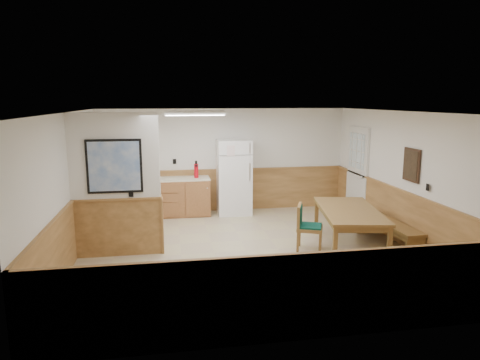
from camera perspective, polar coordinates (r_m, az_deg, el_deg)
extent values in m
plane|color=tan|center=(7.88, 0.84, -9.42)|extent=(6.00, 6.00, 0.00)
cube|color=white|center=(7.41, 0.89, 9.07)|extent=(6.00, 6.00, 0.02)
cube|color=white|center=(10.47, -2.14, 2.66)|extent=(6.00, 0.02, 2.50)
cube|color=white|center=(8.61, 20.91, 0.21)|extent=(0.02, 6.00, 2.50)
cube|color=white|center=(7.60, -21.97, -1.16)|extent=(0.02, 6.00, 2.50)
cube|color=tan|center=(10.58, -2.10, -1.38)|extent=(6.00, 0.04, 1.00)
cube|color=tan|center=(8.75, 20.47, -4.62)|extent=(0.04, 6.00, 1.00)
cube|color=tan|center=(7.78, -21.44, -6.58)|extent=(0.04, 6.00, 1.00)
cube|color=white|center=(7.59, -16.38, 3.00)|extent=(1.50, 0.15, 1.50)
cube|color=tan|center=(7.85, -15.90, -6.08)|extent=(1.50, 0.17, 1.00)
cube|color=black|center=(7.52, -16.40, 1.77)|extent=(0.92, 0.03, 0.92)
cube|color=silver|center=(7.50, -16.41, 1.75)|extent=(0.84, 0.01, 0.84)
cube|color=#9F5D38|center=(10.22, -8.00, -2.32)|extent=(1.40, 0.60, 0.86)
cube|color=#9F5D38|center=(10.29, -16.22, -2.56)|extent=(0.06, 0.60, 0.86)
cube|color=#9F5D38|center=(10.23, -12.10, -2.44)|extent=(0.06, 0.60, 0.86)
cube|color=beige|center=(10.13, -10.33, 0.09)|extent=(2.20, 0.60, 0.04)
cube|color=beige|center=(10.41, -10.33, 0.77)|extent=(2.20, 0.02, 0.10)
cube|color=silver|center=(10.28, 15.35, 0.87)|extent=(0.05, 1.02, 2.15)
cube|color=silver|center=(10.28, 15.30, 0.87)|extent=(0.04, 0.90, 2.05)
cube|color=silver|center=(10.20, 15.31, 3.77)|extent=(0.02, 0.76, 0.80)
cube|color=silver|center=(10.35, -13.77, 3.94)|extent=(0.80, 0.03, 1.00)
cube|color=white|center=(10.34, -13.77, 3.93)|extent=(0.70, 0.01, 0.90)
cube|color=#332014|center=(8.29, 21.91, 1.87)|extent=(0.03, 0.50, 0.60)
cube|color=black|center=(8.28, 21.79, 1.87)|extent=(0.01, 0.42, 0.52)
cube|color=silver|center=(8.60, -6.04, 8.90)|extent=(1.20, 0.30, 0.08)
cube|color=white|center=(8.60, -6.03, 8.60)|extent=(1.15, 0.25, 0.01)
cube|color=white|center=(10.19, -0.82, 0.40)|extent=(0.80, 0.72, 1.78)
cube|color=silver|center=(9.79, 1.32, 4.30)|extent=(0.03, 0.02, 0.23)
cube|color=silver|center=(9.86, 1.31, 1.11)|extent=(0.03, 0.02, 0.42)
cube|color=brown|center=(8.03, 14.39, -3.97)|extent=(1.34, 2.13, 0.05)
cube|color=brown|center=(8.04, 14.36, -4.49)|extent=(1.22, 2.02, 0.10)
cube|color=brown|center=(7.17, 12.55, -8.79)|extent=(0.08, 0.08, 0.70)
cube|color=brown|center=(8.92, 10.15, -4.83)|extent=(0.08, 0.08, 0.70)
cube|color=brown|center=(7.39, 19.27, -8.54)|extent=(0.08, 0.08, 0.70)
cube|color=brown|center=(9.10, 15.61, -4.75)|extent=(0.08, 0.08, 0.70)
cube|color=brown|center=(8.57, 19.40, -5.40)|extent=(0.44, 1.74, 0.05)
cube|color=brown|center=(7.97, 22.14, -8.49)|extent=(0.36, 0.07, 0.40)
cube|color=brown|center=(9.31, 16.90, -5.42)|extent=(0.36, 0.07, 0.40)
cube|color=brown|center=(7.87, 9.29, -6.36)|extent=(0.59, 0.59, 0.06)
cube|color=#0D4131|center=(7.86, 9.30, -6.04)|extent=(0.53, 0.53, 0.03)
cube|color=brown|center=(7.82, 7.91, -4.68)|extent=(0.22, 0.44, 0.40)
cube|color=#0D4131|center=(7.84, 6.49, -4.61)|extent=(0.17, 0.37, 0.34)
cube|color=brown|center=(7.77, 7.71, -8.29)|extent=(0.05, 0.05, 0.39)
cube|color=brown|center=(8.14, 7.95, -7.41)|extent=(0.05, 0.05, 0.39)
cube|color=brown|center=(7.75, 10.61, -8.43)|extent=(0.05, 0.05, 0.39)
cube|color=brown|center=(8.12, 10.71, -7.54)|extent=(0.05, 0.05, 0.39)
cylinder|color=red|center=(10.07, -5.86, 1.22)|extent=(0.11, 0.11, 0.33)
cylinder|color=black|center=(10.04, -5.88, 2.36)|extent=(0.05, 0.05, 0.07)
cylinder|color=green|center=(10.15, -13.79, 0.78)|extent=(0.09, 0.09, 0.24)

